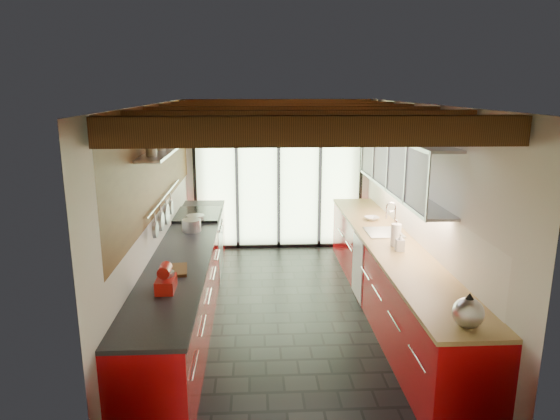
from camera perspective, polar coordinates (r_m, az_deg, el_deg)
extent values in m
plane|color=black|center=(6.48, 1.07, -11.64)|extent=(5.50, 5.50, 0.00)
plane|color=silver|center=(8.73, -0.17, 4.00)|extent=(3.20, 0.00, 3.20)
plane|color=silver|center=(3.45, 4.48, -11.68)|extent=(3.20, 0.00, 3.20)
plane|color=silver|center=(6.14, -13.94, -0.61)|extent=(0.00, 5.50, 5.50)
plane|color=silver|center=(6.36, 15.67, -0.23)|extent=(0.00, 5.50, 5.50)
plane|color=#472814|center=(5.86, 1.19, 11.99)|extent=(5.50, 5.50, 0.00)
cube|color=#593316|center=(3.63, 3.81, 8.97)|extent=(3.14, 0.14, 0.22)
cube|color=#593316|center=(4.52, 2.45, 9.93)|extent=(3.14, 0.14, 0.22)
cube|color=#593316|center=(5.42, 1.54, 10.57)|extent=(3.14, 0.14, 0.22)
cube|color=#593316|center=(6.31, 0.88, 11.03)|extent=(3.14, 0.14, 0.22)
cube|color=#593316|center=(7.21, 0.39, 11.37)|extent=(3.14, 0.14, 0.22)
cube|color=#593316|center=(8.11, 0.00, 11.64)|extent=(3.14, 0.14, 0.22)
cube|color=brown|center=(8.57, -0.17, 10.89)|extent=(3.14, 0.06, 0.50)
plane|color=brown|center=(6.20, -13.69, 5.91)|extent=(0.00, 4.90, 4.90)
plane|color=#C6EAAD|center=(8.75, -0.17, 2.53)|extent=(2.90, 0.00, 2.90)
cube|color=black|center=(8.79, -9.66, 2.38)|extent=(0.05, 0.04, 2.15)
cube|color=black|center=(8.93, 9.18, 2.57)|extent=(0.05, 0.04, 2.15)
cube|color=black|center=(8.71, -0.15, 2.47)|extent=(0.06, 0.05, 2.15)
cube|color=black|center=(8.56, -0.16, 9.54)|extent=(2.90, 0.05, 0.06)
cylinder|color=red|center=(8.53, -0.15, 10.87)|extent=(0.34, 0.04, 0.34)
cylinder|color=beige|center=(8.51, -0.14, 10.87)|extent=(0.28, 0.02, 0.28)
cube|color=#B3090D|center=(6.35, -10.58, -8.12)|extent=(0.65, 5.00, 0.88)
cube|color=black|center=(6.19, -10.77, -4.17)|extent=(0.68, 5.00, 0.04)
cube|color=silver|center=(7.70, -9.22, -4.11)|extent=(0.66, 0.90, 0.90)
cube|color=black|center=(7.57, -9.36, -0.58)|extent=(0.65, 0.90, 0.06)
cube|color=#B3090D|center=(6.52, 12.44, -7.62)|extent=(0.65, 5.00, 0.88)
cube|color=#9B804B|center=(6.37, 12.66, -3.76)|extent=(0.68, 5.00, 0.04)
cube|color=white|center=(6.80, 8.86, -6.53)|extent=(0.02, 0.60, 0.84)
cube|color=silver|center=(6.73, 11.77, -2.54)|extent=(0.45, 0.52, 0.02)
cylinder|color=silver|center=(6.72, 13.04, -1.08)|extent=(0.02, 0.02, 0.34)
torus|color=silver|center=(6.66, 12.62, 0.32)|extent=(0.14, 0.02, 0.14)
plane|color=silver|center=(6.44, 12.26, 5.14)|extent=(0.00, 3.00, 3.00)
cube|color=#9EA0A5|center=(6.54, 13.55, 2.22)|extent=(0.34, 3.00, 0.03)
cube|color=#9EA0A5|center=(6.44, 13.89, 8.06)|extent=(0.34, 3.00, 0.03)
cylinder|color=silver|center=(6.38, -13.01, 1.54)|extent=(0.02, 2.20, 0.02)
cube|color=silver|center=(6.16, -12.65, 7.09)|extent=(0.28, 2.60, 0.03)
cylinder|color=silver|center=(5.55, -14.05, -2.24)|extent=(0.04, 0.18, 0.18)
cylinder|color=silver|center=(5.88, -13.43, -1.30)|extent=(0.04, 0.22, 0.22)
cylinder|color=silver|center=(6.22, -12.86, -0.46)|extent=(0.04, 0.26, 0.26)
cylinder|color=silver|center=(6.55, -12.36, 0.29)|extent=(0.04, 0.18, 0.18)
cube|color=red|center=(4.87, -12.90, -8.27)|extent=(0.17, 0.30, 0.13)
cylinder|color=red|center=(4.80, -13.04, -6.72)|extent=(0.12, 0.19, 0.12)
cylinder|color=silver|center=(4.90, -12.82, -7.58)|extent=(0.15, 0.15, 0.13)
cylinder|color=silver|center=(6.75, -10.09, -1.75)|extent=(0.29, 0.29, 0.16)
cylinder|color=silver|center=(7.22, -9.63, -0.96)|extent=(0.32, 0.32, 0.10)
cube|color=brown|center=(5.34, -11.98, -6.75)|extent=(0.30, 0.39, 0.03)
sphere|color=silver|center=(4.33, 20.72, -10.79)|extent=(0.33, 0.33, 0.25)
cone|color=black|center=(4.28, 20.87, -9.12)|extent=(0.12, 0.12, 0.07)
cylinder|color=silver|center=(4.44, 20.03, -9.95)|extent=(0.06, 0.10, 0.05)
cylinder|color=white|center=(6.17, 13.10, -2.84)|extent=(0.14, 0.14, 0.27)
cylinder|color=silver|center=(6.12, 13.19, -1.34)|extent=(0.03, 0.03, 0.05)
imported|color=silver|center=(6.01, 13.56, -3.61)|extent=(0.10, 0.10, 0.21)
imported|color=silver|center=(7.34, 10.44, -0.95)|extent=(0.25, 0.25, 0.05)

